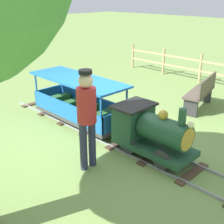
# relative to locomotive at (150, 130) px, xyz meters

# --- Properties ---
(ground_plane) EXTENTS (60.00, 60.00, 0.00)m
(ground_plane) POSITION_rel_locomotive_xyz_m (0.00, -1.15, -0.48)
(ground_plane) COLOR #75934C
(track) EXTENTS (0.78, 6.05, 0.04)m
(track) POSITION_rel_locomotive_xyz_m (0.00, -1.02, -0.46)
(track) COLOR gray
(track) RESTS_ON ground_plane
(locomotive) EXTENTS (0.74, 1.45, 0.99)m
(locomotive) POSITION_rel_locomotive_xyz_m (0.00, 0.00, 0.00)
(locomotive) COLOR #1E472D
(locomotive) RESTS_ON ground_plane
(passenger_car) EXTENTS (0.84, 2.35, 0.97)m
(passenger_car) POSITION_rel_locomotive_xyz_m (0.00, -1.92, -0.06)
(passenger_car) COLOR #3F3F3F
(passenger_car) RESTS_ON ground_plane
(conductor_person) EXTENTS (0.30, 0.30, 1.62)m
(conductor_person) POSITION_rel_locomotive_xyz_m (1.00, -0.45, 0.47)
(conductor_person) COLOR #282D47
(conductor_person) RESTS_ON ground_plane
(park_bench) EXTENTS (1.36, 0.68, 0.82)m
(park_bench) POSITION_rel_locomotive_xyz_m (-2.63, -0.51, -0.07)
(park_bench) COLOR brown
(park_bench) RESTS_ON ground_plane
(fence_section) EXTENTS (0.08, 7.13, 0.90)m
(fence_section) POSITION_rel_locomotive_xyz_m (-4.74, -1.02, 0.00)
(fence_section) COLOR tan
(fence_section) RESTS_ON ground_plane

